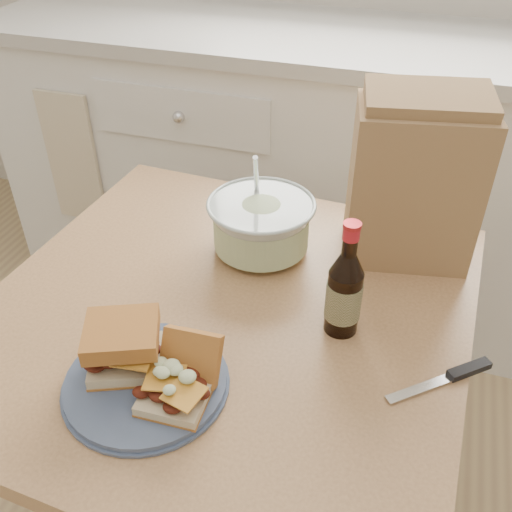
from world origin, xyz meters
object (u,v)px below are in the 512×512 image
(plate, at_px, (146,382))
(coleslaw_bowl, at_px, (261,227))
(paper_bag, at_px, (413,185))
(beer_bottle, at_px, (344,292))
(dining_table, at_px, (226,348))

(plate, xyz_separation_m, coleslaw_bowl, (0.06, 0.40, 0.05))
(coleslaw_bowl, relative_size, paper_bag, 0.70)
(plate, bearing_deg, beer_bottle, 40.42)
(plate, distance_m, beer_bottle, 0.35)
(dining_table, height_order, plate, plate)
(paper_bag, bearing_deg, beer_bottle, -116.82)
(plate, bearing_deg, paper_bag, 55.42)
(plate, relative_size, coleslaw_bowl, 1.16)
(beer_bottle, bearing_deg, coleslaw_bowl, 150.12)
(dining_table, height_order, coleslaw_bowl, coleslaw_bowl)
(plate, height_order, coleslaw_bowl, coleslaw_bowl)
(plate, distance_m, coleslaw_bowl, 0.41)
(beer_bottle, bearing_deg, plate, -127.83)
(plate, bearing_deg, dining_table, 76.83)
(dining_table, height_order, paper_bag, paper_bag)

